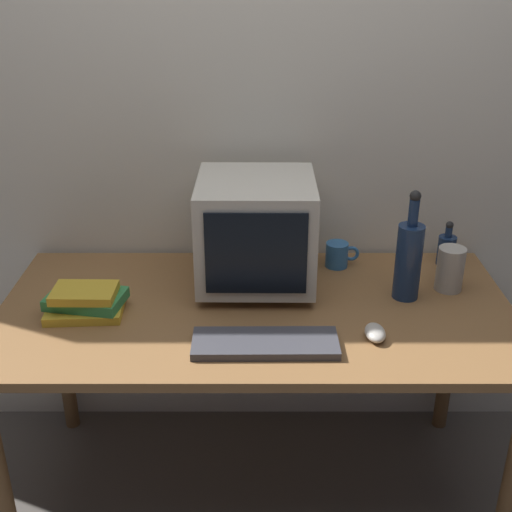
{
  "coord_description": "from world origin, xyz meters",
  "views": [
    {
      "loc": [
        0.0,
        -1.85,
        1.8
      ],
      "look_at": [
        0.0,
        0.0,
        0.94
      ],
      "focal_mm": 46.49,
      "sensor_mm": 36.0,
      "label": 1
    }
  ],
  "objects_px": {
    "crt_monitor": "(256,232)",
    "bottle_short": "(447,249)",
    "book_stack": "(85,301)",
    "metal_canister": "(450,269)",
    "computer_mouse": "(375,333)",
    "bottle_tall": "(409,258)",
    "keyboard": "(265,343)",
    "mug": "(338,255)"
  },
  "relations": [
    {
      "from": "book_stack",
      "to": "bottle_tall",
      "type": "bearing_deg",
      "value": 5.9
    },
    {
      "from": "keyboard",
      "to": "mug",
      "type": "distance_m",
      "value": 0.6
    },
    {
      "from": "bottle_tall",
      "to": "mug",
      "type": "relative_size",
      "value": 3.07
    },
    {
      "from": "mug",
      "to": "keyboard",
      "type": "bearing_deg",
      "value": -116.53
    },
    {
      "from": "crt_monitor",
      "to": "computer_mouse",
      "type": "distance_m",
      "value": 0.52
    },
    {
      "from": "crt_monitor",
      "to": "bottle_short",
      "type": "bearing_deg",
      "value": 12.6
    },
    {
      "from": "bottle_tall",
      "to": "keyboard",
      "type": "bearing_deg",
      "value": -146.84
    },
    {
      "from": "crt_monitor",
      "to": "bottle_tall",
      "type": "height_order",
      "value": "crt_monitor"
    },
    {
      "from": "metal_canister",
      "to": "book_stack",
      "type": "bearing_deg",
      "value": -172.3
    },
    {
      "from": "bottle_short",
      "to": "book_stack",
      "type": "height_order",
      "value": "bottle_short"
    },
    {
      "from": "bottle_tall",
      "to": "book_stack",
      "type": "distance_m",
      "value": 1.03
    },
    {
      "from": "metal_canister",
      "to": "mug",
      "type": "bearing_deg",
      "value": 153.38
    },
    {
      "from": "bottle_short",
      "to": "keyboard",
      "type": "bearing_deg",
      "value": -140.15
    },
    {
      "from": "computer_mouse",
      "to": "metal_canister",
      "type": "distance_m",
      "value": 0.43
    },
    {
      "from": "keyboard",
      "to": "crt_monitor",
      "type": "bearing_deg",
      "value": 93.6
    },
    {
      "from": "bottle_short",
      "to": "mug",
      "type": "xyz_separation_m",
      "value": [
        -0.39,
        -0.02,
        -0.02
      ]
    },
    {
      "from": "crt_monitor",
      "to": "bottle_short",
      "type": "distance_m",
      "value": 0.72
    },
    {
      "from": "computer_mouse",
      "to": "mug",
      "type": "bearing_deg",
      "value": 95.81
    },
    {
      "from": "book_stack",
      "to": "mug",
      "type": "relative_size",
      "value": 2.13
    },
    {
      "from": "crt_monitor",
      "to": "mug",
      "type": "bearing_deg",
      "value": 24.93
    },
    {
      "from": "computer_mouse",
      "to": "book_stack",
      "type": "xyz_separation_m",
      "value": [
        -0.88,
        0.15,
        0.02
      ]
    },
    {
      "from": "keyboard",
      "to": "bottle_short",
      "type": "height_order",
      "value": "bottle_short"
    },
    {
      "from": "keyboard",
      "to": "mug",
      "type": "bearing_deg",
      "value": 63.05
    },
    {
      "from": "metal_canister",
      "to": "bottle_short",
      "type": "bearing_deg",
      "value": 78.28
    },
    {
      "from": "computer_mouse",
      "to": "bottle_short",
      "type": "xyz_separation_m",
      "value": [
        0.34,
        0.5,
        0.04
      ]
    },
    {
      "from": "bottle_tall",
      "to": "bottle_short",
      "type": "xyz_separation_m",
      "value": [
        0.2,
        0.25,
        -0.08
      ]
    },
    {
      "from": "mug",
      "to": "book_stack",
      "type": "bearing_deg",
      "value": -157.87
    },
    {
      "from": "bottle_tall",
      "to": "bottle_short",
      "type": "height_order",
      "value": "bottle_tall"
    },
    {
      "from": "bottle_tall",
      "to": "mug",
      "type": "height_order",
      "value": "bottle_tall"
    },
    {
      "from": "crt_monitor",
      "to": "bottle_tall",
      "type": "relative_size",
      "value": 1.06
    },
    {
      "from": "book_stack",
      "to": "metal_canister",
      "type": "distance_m",
      "value": 1.19
    },
    {
      "from": "keyboard",
      "to": "computer_mouse",
      "type": "xyz_separation_m",
      "value": [
        0.32,
        0.05,
        0.01
      ]
    },
    {
      "from": "crt_monitor",
      "to": "bottle_short",
      "type": "relative_size",
      "value": 2.35
    },
    {
      "from": "bottle_short",
      "to": "book_stack",
      "type": "xyz_separation_m",
      "value": [
        -1.22,
        -0.35,
        -0.02
      ]
    },
    {
      "from": "crt_monitor",
      "to": "computer_mouse",
      "type": "bearing_deg",
      "value": -44.71
    },
    {
      "from": "keyboard",
      "to": "book_stack",
      "type": "distance_m",
      "value": 0.59
    },
    {
      "from": "crt_monitor",
      "to": "book_stack",
      "type": "bearing_deg",
      "value": -159.46
    },
    {
      "from": "book_stack",
      "to": "mug",
      "type": "distance_m",
      "value": 0.89
    },
    {
      "from": "bottle_short",
      "to": "mug",
      "type": "bearing_deg",
      "value": -177.54
    },
    {
      "from": "keyboard",
      "to": "bottle_short",
      "type": "bearing_deg",
      "value": 39.43
    },
    {
      "from": "computer_mouse",
      "to": "mug",
      "type": "height_order",
      "value": "mug"
    },
    {
      "from": "bottle_tall",
      "to": "metal_canister",
      "type": "xyz_separation_m",
      "value": [
        0.16,
        0.05,
        -0.06
      ]
    }
  ]
}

